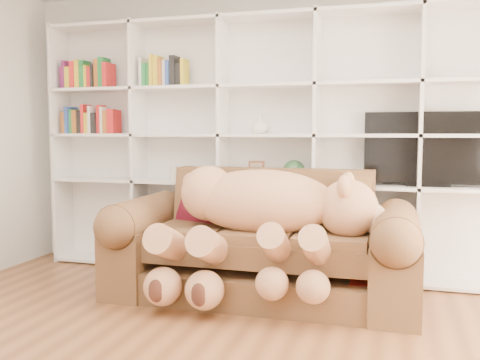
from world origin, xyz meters
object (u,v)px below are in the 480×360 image
(sofa, at_px, (263,249))
(teddy_bear, at_px, (260,215))
(gift_box, at_px, (371,298))
(tv, at_px, (429,150))

(sofa, relative_size, teddy_bear, 1.42)
(gift_box, height_order, tv, tv)
(gift_box, relative_size, tv, 0.28)
(gift_box, bearing_deg, teddy_bear, -179.78)
(sofa, relative_size, tv, 2.24)
(sofa, xyz_separation_m, tv, (1.29, 0.72, 0.80))
(sofa, bearing_deg, tv, 29.28)
(sofa, height_order, teddy_bear, teddy_bear)
(teddy_bear, relative_size, gift_box, 5.60)
(tv, bearing_deg, teddy_bear, -143.67)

